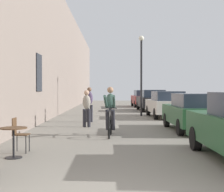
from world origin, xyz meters
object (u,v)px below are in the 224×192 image
object	(u,v)px
cyclist_on_bicycle	(110,113)
pedestrian_mid	(89,102)
cafe_table_mid	(14,136)
pedestrian_near	(87,106)
street_lamp	(141,65)
parked_car_fourth	(152,100)
cafe_chair_mid_toward_street	(18,132)
parked_car_third	(166,104)
parked_car_second	(193,112)
parked_car_fifth	(143,98)

from	to	relation	value
cyclist_on_bicycle	pedestrian_mid	world-z (taller)	pedestrian_mid
cafe_table_mid	pedestrian_mid	world-z (taller)	pedestrian_mid
pedestrian_near	pedestrian_mid	xyz separation A→B (m)	(-0.02, 2.19, 0.08)
pedestrian_mid	cyclist_on_bicycle	bearing A→B (deg)	-78.08
cafe_table_mid	cyclist_on_bicycle	size ratio (longest dim) A/B	0.41
street_lamp	parked_car_fourth	size ratio (longest dim) A/B	1.09
cafe_chair_mid_toward_street	cyclist_on_bicycle	world-z (taller)	cyclist_on_bicycle
pedestrian_mid	street_lamp	size ratio (longest dim) A/B	0.35
pedestrian_near	parked_car_third	distance (m)	6.39
cafe_chair_mid_toward_street	parked_car_second	xyz separation A→B (m)	(5.58, 4.28, 0.24)
cyclist_on_bicycle	cafe_chair_mid_toward_street	bearing A→B (deg)	-127.93
parked_car_third	cafe_chair_mid_toward_street	bearing A→B (deg)	-117.96
cyclist_on_bicycle	parked_car_fourth	xyz separation A→B (m)	(3.14, 13.44, 0.01)
parked_car_second	parked_car_fifth	bearing A→B (deg)	90.50
cafe_table_mid	pedestrian_near	size ratio (longest dim) A/B	0.45
cafe_table_mid	cyclist_on_bicycle	distance (m)	4.36
pedestrian_near	parked_car_fifth	xyz separation A→B (m)	(4.08, 16.67, -0.09)
pedestrian_near	street_lamp	size ratio (longest dim) A/B	0.32
cyclist_on_bicycle	parked_car_fourth	distance (m)	13.81
parked_car_fourth	cyclist_on_bicycle	bearing A→B (deg)	-103.14
pedestrian_near	pedestrian_mid	distance (m)	2.19
pedestrian_mid	parked_car_fifth	world-z (taller)	pedestrian_mid
pedestrian_near	parked_car_fourth	bearing A→B (deg)	68.89
parked_car_fourth	parked_car_third	bearing A→B (deg)	-89.20
cafe_chair_mid_toward_street	pedestrian_near	world-z (taller)	pedestrian_near
parked_car_fourth	parked_car_fifth	xyz separation A→B (m)	(-0.08, 5.92, -0.02)
cafe_chair_mid_toward_street	pedestrian_near	bearing A→B (deg)	76.77
pedestrian_near	cafe_chair_mid_toward_street	bearing A→B (deg)	-103.23
cafe_chair_mid_toward_street	parked_car_third	bearing A→B (deg)	62.04
cafe_chair_mid_toward_street	pedestrian_near	size ratio (longest dim) A/B	0.56
street_lamp	cafe_chair_mid_toward_street	bearing A→B (deg)	-110.08
parked_car_fifth	cafe_chair_mid_toward_street	bearing A→B (deg)	-103.61
cafe_table_mid	cyclist_on_bicycle	bearing A→B (deg)	58.38
cafe_chair_mid_toward_street	pedestrian_near	distance (m)	5.88
cafe_table_mid	parked_car_fourth	world-z (taller)	parked_car_fourth
street_lamp	parked_car_fifth	bearing A→B (deg)	83.84
parked_car_fourth	cafe_table_mid	bearing A→B (deg)	-107.54
cyclist_on_bicycle	parked_car_fourth	world-z (taller)	cyclist_on_bicycle
cafe_chair_mid_toward_street	parked_car_fifth	distance (m)	23.03
pedestrian_mid	parked_car_fifth	distance (m)	15.05
pedestrian_mid	parked_car_fourth	xyz separation A→B (m)	(4.17, 8.57, -0.15)
street_lamp	pedestrian_mid	bearing A→B (deg)	-128.02
street_lamp	parked_car_fourth	distance (m)	5.47
pedestrian_mid	parked_car_fourth	distance (m)	9.53
cafe_table_mid	parked_car_third	distance (m)	12.47
cyclist_on_bicycle	parked_car_second	distance (m)	3.46
cafe_table_mid	parked_car_fourth	bearing A→B (deg)	72.46
parked_car_second	cyclist_on_bicycle	bearing A→B (deg)	-158.62
pedestrian_near	street_lamp	xyz separation A→B (m)	(2.92, 5.94, 2.21)
street_lamp	parked_car_third	size ratio (longest dim) A/B	1.14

